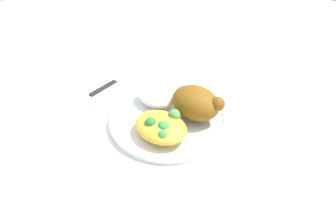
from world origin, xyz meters
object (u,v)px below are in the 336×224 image
roasted_chicken (196,103)px  knife (115,81)px  rice_pile (156,96)px  mac_cheese_with_broccoli (161,127)px  fork (119,89)px  plate (168,119)px

roasted_chicken → knife: 0.25m
rice_pile → mac_cheese_with_broccoli: mac_cheese_with_broccoli is taller
fork → knife: 0.04m
fork → plate: bearing=-2.9°
roasted_chicken → rice_pile: roasted_chicken is taller
roasted_chicken → fork: 0.21m
knife → mac_cheese_with_broccoli: bearing=-17.7°
rice_pile → mac_cheese_with_broccoli: (0.08, -0.07, 0.00)m
rice_pile → knife: bearing=178.0°
roasted_chicken → mac_cheese_with_broccoli: size_ratio=1.01×
mac_cheese_with_broccoli → knife: bearing=162.3°
plate → fork: bearing=177.1°
plate → mac_cheese_with_broccoli: mac_cheese_with_broccoli is taller
rice_pile → mac_cheese_with_broccoli: size_ratio=0.85×
fork → roasted_chicken: bearing=8.8°
knife → rice_pile: bearing=-2.0°
plate → mac_cheese_with_broccoli: 0.06m
plate → fork: (-0.17, 0.01, -0.01)m
roasted_chicken → mac_cheese_with_broccoli: roasted_chicken is taller
mac_cheese_with_broccoli → plate: bearing=119.7°
roasted_chicken → knife: bearing=-176.4°
mac_cheese_with_broccoli → knife: 0.25m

